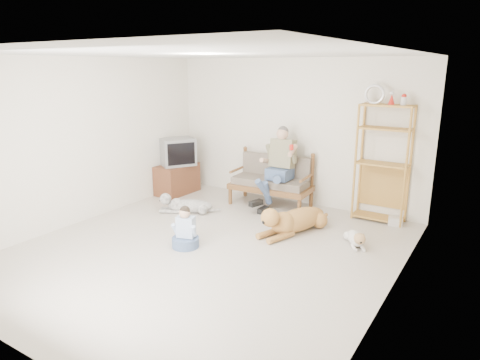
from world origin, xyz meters
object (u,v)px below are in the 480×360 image
Objects in this scene: tv_stand at (177,179)px; etagere at (382,163)px; golden_retriever at (293,220)px; loveseat at (272,179)px.

etagere is at bearing 10.40° from tv_stand.
etagere reaches higher than tv_stand.
tv_stand reaches higher than golden_retriever.
etagere reaches higher than golden_retriever.
loveseat reaches higher than tv_stand.
etagere is 1.43× the size of golden_retriever.
tv_stand is (-2.02, -0.39, -0.19)m from loveseat.
loveseat is 1.68× the size of tv_stand.
tv_stand is 0.58× the size of golden_retriever.
loveseat is at bearing -174.10° from etagere.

